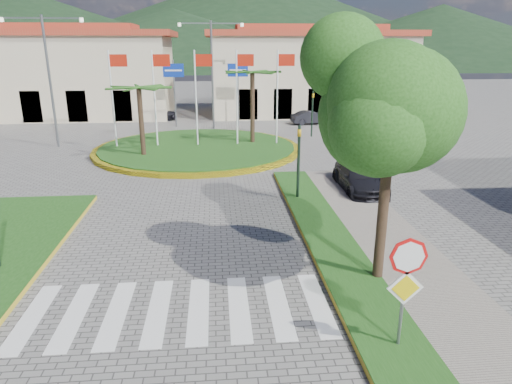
{
  "coord_description": "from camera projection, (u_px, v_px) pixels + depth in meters",
  "views": [
    {
      "loc": [
        1.14,
        -5.98,
        6.25
      ],
      "look_at": [
        2.39,
        8.0,
        1.73
      ],
      "focal_mm": 32.0,
      "sensor_mm": 36.0,
      "label": 1
    }
  ],
  "objects": [
    {
      "name": "sidewalk_right",
      "position": [
        446.0,
        345.0,
        9.87
      ],
      "size": [
        4.0,
        28.0,
        0.15
      ],
      "primitive_type": "cube",
      "color": "gray",
      "rests_on": "ground"
    },
    {
      "name": "verge_right",
      "position": [
        393.0,
        347.0,
        9.76
      ],
      "size": [
        1.6,
        28.0,
        0.18
      ],
      "primitive_type": "cube",
      "color": "#1B4614",
      "rests_on": "ground"
    },
    {
      "name": "crosswalk",
      "position": [
        174.0,
        310.0,
        11.28
      ],
      "size": [
        8.0,
        3.0,
        0.01
      ],
      "primitive_type": "cube",
      "color": "silver",
      "rests_on": "ground"
    },
    {
      "name": "roundabout_island",
      "position": [
        198.0,
        148.0,
        28.29
      ],
      "size": [
        12.7,
        12.7,
        6.0
      ],
      "color": "yellow",
      "rests_on": "ground"
    },
    {
      "name": "stop_sign",
      "position": [
        406.0,
        277.0,
        9.21
      ],
      "size": [
        0.8,
        0.11,
        2.65
      ],
      "color": "slate",
      "rests_on": "ground"
    },
    {
      "name": "deciduous_tree",
      "position": [
        394.0,
        92.0,
        11.1
      ],
      "size": [
        3.6,
        3.6,
        6.8
      ],
      "color": "black",
      "rests_on": "ground"
    },
    {
      "name": "traffic_light_right",
      "position": [
        299.0,
        156.0,
        18.65
      ],
      "size": [
        0.15,
        0.18,
        3.2
      ],
      "color": "black",
      "rests_on": "ground"
    },
    {
      "name": "traffic_light_far",
      "position": [
        312.0,
        109.0,
        32.22
      ],
      "size": [
        0.18,
        0.15,
        3.2
      ],
      "color": "black",
      "rests_on": "ground"
    },
    {
      "name": "direction_sign_west",
      "position": [
        174.0,
        82.0,
        35.59
      ],
      "size": [
        1.6,
        0.14,
        5.2
      ],
      "color": "slate",
      "rests_on": "ground"
    },
    {
      "name": "direction_sign_east",
      "position": [
        238.0,
        81.0,
        36.02
      ],
      "size": [
        1.6,
        0.14,
        5.2
      ],
      "color": "slate",
      "rests_on": "ground"
    },
    {
      "name": "street_lamp_centre",
      "position": [
        212.0,
        70.0,
        34.63
      ],
      "size": [
        4.8,
        0.16,
        8.0
      ],
      "color": "slate",
      "rests_on": "ground"
    },
    {
      "name": "street_lamp_west",
      "position": [
        49.0,
        75.0,
        28.1
      ],
      "size": [
        4.8,
        0.16,
        8.0
      ],
      "color": "slate",
      "rests_on": "ground"
    },
    {
      "name": "building_left",
      "position": [
        46.0,
        73.0,
        41.13
      ],
      "size": [
        23.32,
        9.54,
        8.05
      ],
      "color": "beige",
      "rests_on": "ground"
    },
    {
      "name": "building_right",
      "position": [
        308.0,
        71.0,
        43.16
      ],
      "size": [
        19.08,
        9.54,
        8.05
      ],
      "color": "beige",
      "rests_on": "ground"
    },
    {
      "name": "hill_far_west",
      "position": [
        19.0,
        28.0,
        132.18
      ],
      "size": [
        140.0,
        140.0,
        22.0
      ],
      "primitive_type": "cone",
      "color": "black",
      "rests_on": "ground"
    },
    {
      "name": "hill_far_mid",
      "position": [
        253.0,
        18.0,
        155.84
      ],
      "size": [
        180.0,
        180.0,
        30.0
      ],
      "primitive_type": "cone",
      "color": "black",
      "rests_on": "ground"
    },
    {
      "name": "hill_far_east",
      "position": [
        440.0,
        36.0,
        138.63
      ],
      "size": [
        120.0,
        120.0,
        18.0
      ],
      "primitive_type": "cone",
      "color": "black",
      "rests_on": "ground"
    },
    {
      "name": "hill_near_back",
      "position": [
        173.0,
        39.0,
        127.43
      ],
      "size": [
        110.0,
        110.0,
        16.0
      ],
      "primitive_type": "cone",
      "color": "black",
      "rests_on": "ground"
    },
    {
      "name": "white_van",
      "position": [
        108.0,
        111.0,
        41.25
      ],
      "size": [
        4.6,
        3.49,
        1.16
      ],
      "primitive_type": "imported",
      "rotation": [
        0.0,
        0.0,
        2.0
      ],
      "color": "white",
      "rests_on": "ground"
    },
    {
      "name": "car_dark_a",
      "position": [
        154.0,
        113.0,
        39.73
      ],
      "size": [
        3.9,
        1.88,
        1.28
      ],
      "primitive_type": "imported",
      "rotation": [
        0.0,
        0.0,
        1.67
      ],
      "color": "black",
      "rests_on": "ground"
    },
    {
      "name": "car_dark_b",
      "position": [
        311.0,
        117.0,
        37.78
      ],
      "size": [
        3.47,
        1.63,
        1.1
      ],
      "primitive_type": "imported",
      "rotation": [
        0.0,
        0.0,
        1.72
      ],
      "color": "black",
      "rests_on": "ground"
    },
    {
      "name": "car_side_right",
      "position": [
        360.0,
        178.0,
        20.36
      ],
      "size": [
        1.78,
        4.29,
        1.24
      ],
      "primitive_type": "imported",
      "rotation": [
        0.0,
        0.0,
        -0.01
      ],
      "color": "black",
      "rests_on": "ground"
    }
  ]
}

